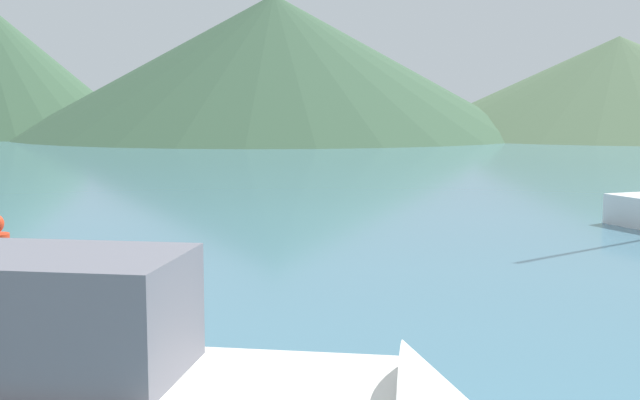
% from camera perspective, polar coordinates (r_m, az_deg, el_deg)
% --- Properties ---
extents(hill_central, '(53.10, 53.10, 14.66)m').
position_cam_1_polar(hill_central, '(84.82, -3.27, 9.50)').
color(hill_central, '#38563D').
rests_on(hill_central, ground_plane).
extents(hill_east, '(45.11, 45.11, 10.37)m').
position_cam_1_polar(hill_east, '(89.76, 20.40, 7.57)').
color(hill_east, '#4C6647').
rests_on(hill_east, ground_plane).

